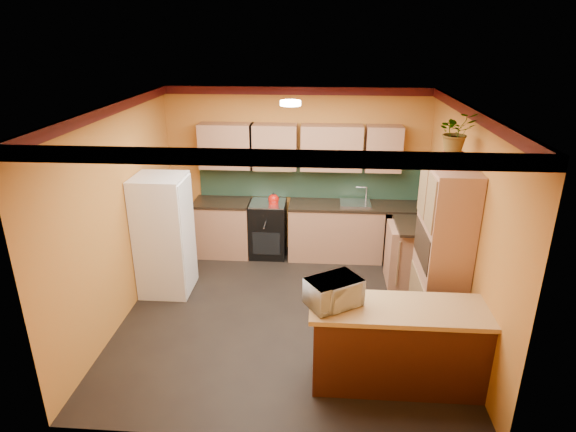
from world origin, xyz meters
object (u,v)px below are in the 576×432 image
object	(u,v)px
base_cabinets_back	(306,231)
breakfast_bar	(401,348)
pantry	(442,253)
microwave	(334,292)
stove	(268,229)
fridge	(164,235)

from	to	relation	value
base_cabinets_back	breakfast_bar	bearing A→B (deg)	-70.24
pantry	breakfast_bar	size ratio (longest dim) A/B	1.17
base_cabinets_back	microwave	bearing A→B (deg)	-82.90
pantry	breakfast_bar	xyz separation A→B (m)	(-0.58, -1.05, -0.61)
stove	pantry	distance (m)	3.10
fridge	microwave	distance (m)	2.91
breakfast_bar	microwave	world-z (taller)	microwave
breakfast_bar	microwave	xyz separation A→B (m)	(-0.71, 0.00, 0.63)
breakfast_bar	microwave	bearing A→B (deg)	180.00
stove	microwave	xyz separation A→B (m)	(1.00, -3.04, 0.62)
base_cabinets_back	stove	size ratio (longest dim) A/B	4.01
stove	pantry	size ratio (longest dim) A/B	0.43
stove	breakfast_bar	bearing A→B (deg)	-60.55
base_cabinets_back	fridge	bearing A→B (deg)	-146.47
fridge	pantry	size ratio (longest dim) A/B	0.81
stove	microwave	bearing A→B (deg)	-71.74
base_cabinets_back	breakfast_bar	distance (m)	3.23
fridge	breakfast_bar	bearing A→B (deg)	-30.27
base_cabinets_back	microwave	xyz separation A→B (m)	(0.38, -3.04, 0.63)
breakfast_bar	pantry	bearing A→B (deg)	61.06
base_cabinets_back	breakfast_bar	world-z (taller)	same
fridge	breakfast_bar	distance (m)	3.52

